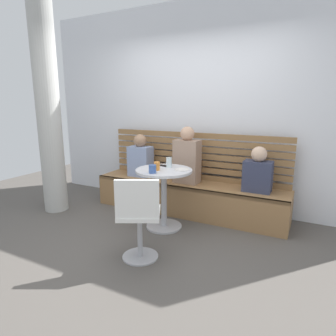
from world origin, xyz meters
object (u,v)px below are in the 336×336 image
at_px(white_chair, 139,216).
at_px(cafe_table, 164,187).
at_px(cup_tumbler_orange, 157,166).
at_px(person_child_left, 140,158).
at_px(cup_glass_tall, 169,162).
at_px(booth_bench, 187,198).
at_px(person_adult, 187,158).
at_px(phone_on_table, 164,166).
at_px(plate_small, 182,169).
at_px(cup_mug_blue, 152,169).
at_px(person_child_middle, 258,172).

bearing_deg(white_chair, cafe_table, 101.00).
bearing_deg(white_chair, cup_tumbler_orange, 106.12).
distance_m(person_child_left, cup_glass_tall, 0.87).
bearing_deg(cafe_table, booth_bench, 84.27).
bearing_deg(cup_glass_tall, person_adult, 84.15).
height_order(cup_tumbler_orange, cup_glass_tall, cup_glass_tall).
bearing_deg(cup_glass_tall, phone_on_table, 161.11).
relative_size(cup_tumbler_orange, cup_glass_tall, 0.83).
relative_size(cup_tumbler_orange, plate_small, 0.59).
height_order(cup_tumbler_orange, cup_mug_blue, cup_tumbler_orange).
xyz_separation_m(booth_bench, cup_tumbler_orange, (-0.11, -0.66, 0.57)).
height_order(booth_bench, person_child_left, person_child_left).
xyz_separation_m(booth_bench, person_child_middle, (0.93, 0.02, 0.46)).
xyz_separation_m(person_adult, cup_glass_tall, (-0.05, -0.45, 0.01)).
height_order(person_child_left, person_child_middle, person_child_left).
height_order(booth_bench, cafe_table, cafe_table).
height_order(cafe_table, cup_tumbler_orange, cup_tumbler_orange).
relative_size(cup_mug_blue, cup_glass_tall, 0.79).
xyz_separation_m(person_child_middle, plate_small, (-0.78, -0.54, 0.06)).
xyz_separation_m(cafe_table, person_child_middle, (0.99, 0.61, 0.17)).
relative_size(cup_tumbler_orange, phone_on_table, 0.71).
bearing_deg(plate_small, cup_glass_tall, 161.82).
bearing_deg(cafe_table, plate_small, 18.73).
relative_size(cup_mug_blue, phone_on_table, 0.68).
height_order(booth_bench, white_chair, white_chair).
relative_size(cafe_table, person_child_left, 1.18).
relative_size(booth_bench, cup_glass_tall, 22.50).
bearing_deg(person_child_middle, person_child_left, 179.81).
bearing_deg(person_child_middle, plate_small, -145.36).
xyz_separation_m(person_child_left, cup_tumbler_orange, (0.67, -0.69, 0.07)).
xyz_separation_m(white_chair, person_adult, (-0.11, 1.40, 0.32)).
relative_size(cup_glass_tall, phone_on_table, 0.86).
relative_size(person_adult, cup_glass_tall, 6.42).
bearing_deg(person_child_middle, person_adult, -178.81).
bearing_deg(cup_tumbler_orange, white_chair, -73.88).
relative_size(person_child_left, plate_small, 3.70).
bearing_deg(white_chair, person_child_middle, 59.61).
relative_size(cup_glass_tall, plate_small, 0.71).
distance_m(person_child_left, phone_on_table, 0.77).
relative_size(cafe_table, cup_glass_tall, 6.17).
height_order(person_adult, phone_on_table, person_adult).
bearing_deg(cup_glass_tall, cafe_table, -88.89).
relative_size(person_adult, cup_tumbler_orange, 7.71).
height_order(person_adult, person_child_left, person_adult).
height_order(person_child_left, cup_glass_tall, person_child_left).
xyz_separation_m(person_adult, phone_on_table, (-0.14, -0.42, -0.04)).
xyz_separation_m(person_child_middle, cup_glass_tall, (-0.99, -0.47, 0.12)).
relative_size(white_chair, phone_on_table, 6.07).
height_order(person_adult, cup_glass_tall, person_adult).
xyz_separation_m(person_child_left, cup_glass_tall, (0.72, -0.48, 0.08)).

